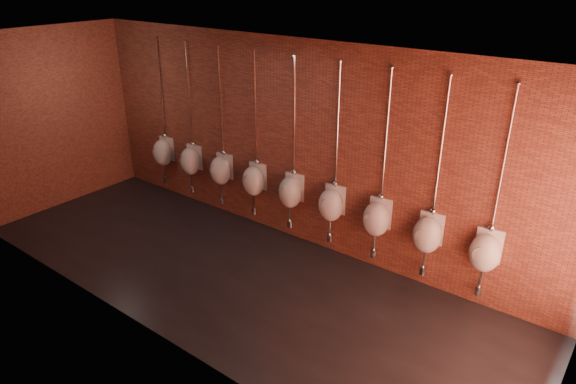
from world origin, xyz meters
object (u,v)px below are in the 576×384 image
(urinal_6, at_px, (377,218))
(urinal_4, at_px, (291,191))
(urinal_0, at_px, (163,152))
(urinal_2, at_px, (221,170))
(urinal_5, at_px, (331,204))
(urinal_1, at_px, (191,160))
(urinal_8, at_px, (485,251))
(urinal_3, at_px, (254,180))
(urinal_7, at_px, (428,234))

(urinal_6, bearing_deg, urinal_4, 180.00)
(urinal_0, relative_size, urinal_2, 1.00)
(urinal_4, xyz_separation_m, urinal_5, (0.76, 0.00, 0.00))
(urinal_0, bearing_deg, urinal_1, 0.00)
(urinal_1, xyz_separation_m, urinal_8, (5.33, 0.00, 0.00))
(urinal_0, distance_m, urinal_2, 1.52)
(urinal_8, bearing_deg, urinal_3, 180.00)
(urinal_5, bearing_deg, urinal_3, 180.00)
(urinal_0, xyz_separation_m, urinal_8, (6.09, 0.00, 0.00))
(urinal_3, relative_size, urinal_5, 1.00)
(urinal_7, bearing_deg, urinal_3, 180.00)
(urinal_1, xyz_separation_m, urinal_4, (2.28, 0.00, 0.00))
(urinal_1, distance_m, urinal_4, 2.28)
(urinal_4, bearing_deg, urinal_6, 0.00)
(urinal_2, height_order, urinal_6, same)
(urinal_5, bearing_deg, urinal_7, 0.00)
(urinal_5, bearing_deg, urinal_8, 0.00)
(urinal_2, height_order, urinal_5, same)
(urinal_3, height_order, urinal_8, same)
(urinal_5, distance_m, urinal_7, 1.52)
(urinal_1, bearing_deg, urinal_8, 0.00)
(urinal_1, relative_size, urinal_5, 1.00)
(urinal_7, bearing_deg, urinal_2, 180.00)
(urinal_7, distance_m, urinal_8, 0.76)
(urinal_6, bearing_deg, urinal_8, 0.00)
(urinal_2, xyz_separation_m, urinal_3, (0.76, 0.00, 0.00))
(urinal_0, height_order, urinal_8, same)
(urinal_1, bearing_deg, urinal_0, 180.00)
(urinal_2, bearing_deg, urinal_3, 0.00)
(urinal_4, bearing_deg, urinal_1, 180.00)
(urinal_5, height_order, urinal_6, same)
(urinal_1, bearing_deg, urinal_5, 0.00)
(urinal_1, xyz_separation_m, urinal_3, (1.52, 0.00, 0.00))
(urinal_3, bearing_deg, urinal_1, 180.00)
(urinal_3, relative_size, urinal_8, 1.00)
(urinal_5, distance_m, urinal_6, 0.76)
(urinal_2, bearing_deg, urinal_8, 0.00)
(urinal_5, relative_size, urinal_6, 1.00)
(urinal_5, height_order, urinal_7, same)
(urinal_0, xyz_separation_m, urinal_3, (2.28, 0.00, 0.00))
(urinal_5, bearing_deg, urinal_6, 0.00)
(urinal_4, xyz_separation_m, urinal_6, (1.52, 0.00, 0.00))
(urinal_3, bearing_deg, urinal_5, 0.00)
(urinal_4, relative_size, urinal_5, 1.00)
(urinal_2, bearing_deg, urinal_0, 180.00)
(urinal_2, bearing_deg, urinal_5, 0.00)
(urinal_1, height_order, urinal_2, same)
(urinal_4, height_order, urinal_6, same)
(urinal_2, distance_m, urinal_7, 3.81)
(urinal_8, bearing_deg, urinal_2, 180.00)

